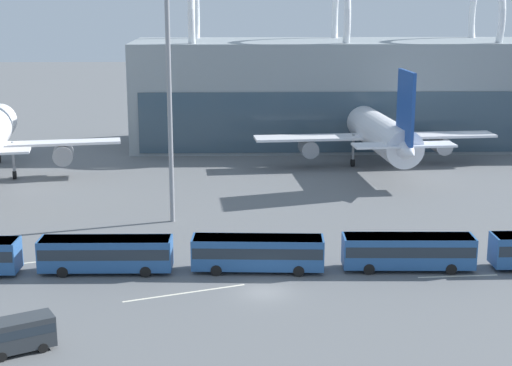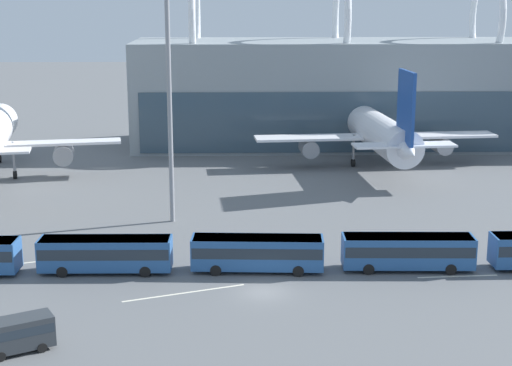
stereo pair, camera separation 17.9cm
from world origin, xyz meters
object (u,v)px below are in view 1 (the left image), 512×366
at_px(shuttle_bus_2, 258,251).
at_px(shuttle_bus_3, 408,250).
at_px(airliner_at_gate_far, 374,130).
at_px(floodlight_mast, 168,55).
at_px(shuttle_bus_1, 106,252).
at_px(service_van_foreground, 18,333).

relative_size(shuttle_bus_2, shuttle_bus_3, 1.00).
bearing_deg(airliner_at_gate_far, floodlight_mast, 131.22).
height_order(shuttle_bus_1, shuttle_bus_2, same).
bearing_deg(shuttle_bus_1, shuttle_bus_3, 0.83).
xyz_separation_m(airliner_at_gate_far, floodlight_mast, (-26.93, -28.16, 12.88)).
distance_m(shuttle_bus_1, shuttle_bus_3, 27.21).
bearing_deg(airliner_at_gate_far, shuttle_bus_2, 152.78).
bearing_deg(service_van_foreground, airliner_at_gate_far, 31.49).
xyz_separation_m(shuttle_bus_2, shuttle_bus_3, (13.61, 0.07, 0.00)).
height_order(airliner_at_gate_far, shuttle_bus_1, airliner_at_gate_far).
height_order(airliner_at_gate_far, floodlight_mast, floodlight_mast).
height_order(airliner_at_gate_far, shuttle_bus_2, airliner_at_gate_far).
relative_size(airliner_at_gate_far, shuttle_bus_3, 3.28).
xyz_separation_m(service_van_foreground, floodlight_mast, (8.20, 31.87, 16.61)).
height_order(shuttle_bus_2, floodlight_mast, floodlight_mast).
xyz_separation_m(shuttle_bus_1, shuttle_bus_2, (13.61, -0.02, 0.00)).
bearing_deg(floodlight_mast, airliner_at_gate_far, 46.28).
relative_size(airliner_at_gate_far, floodlight_mast, 1.31).
distance_m(shuttle_bus_3, floodlight_mast, 31.99).
bearing_deg(floodlight_mast, service_van_foreground, -104.43).
relative_size(airliner_at_gate_far, service_van_foreground, 7.43).
height_order(shuttle_bus_1, floodlight_mast, floodlight_mast).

